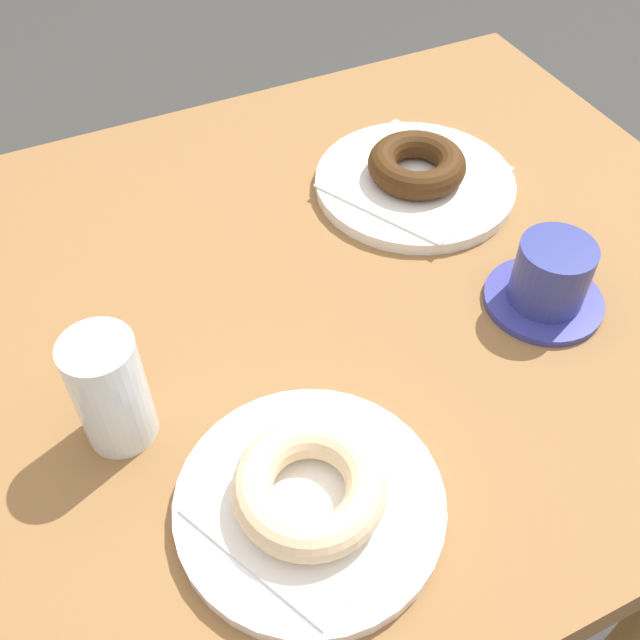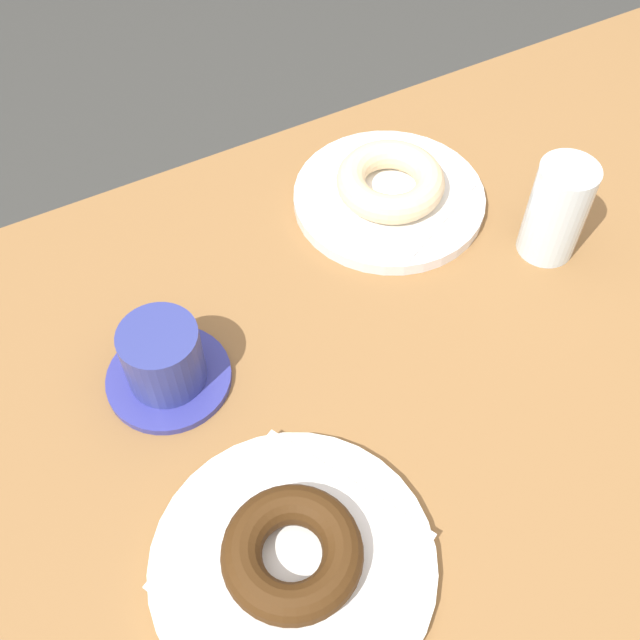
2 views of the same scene
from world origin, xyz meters
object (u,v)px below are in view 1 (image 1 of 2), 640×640
object	(u,v)px
plate_chocolate_ring	(415,183)
water_glass	(110,391)
donut_sugar_ring	(309,487)
coffee_cup	(550,279)
donut_chocolate_ring	(417,164)
plate_sugar_ring	(310,504)

from	to	relation	value
plate_chocolate_ring	water_glass	bearing A→B (deg)	24.81
donut_sugar_ring	water_glass	bearing A→B (deg)	-50.09
plate_chocolate_ring	coffee_cup	bearing A→B (deg)	96.15
donut_chocolate_ring	water_glass	size ratio (longest dim) A/B	1.00
donut_sugar_ring	coffee_cup	xyz separation A→B (m)	(-0.31, -0.11, 0.00)
donut_sugar_ring	coffee_cup	bearing A→B (deg)	-161.05
donut_sugar_ring	coffee_cup	world-z (taller)	coffee_cup
plate_sugar_ring	coffee_cup	xyz separation A→B (m)	(-0.31, -0.11, 0.03)
donut_chocolate_ring	coffee_cup	size ratio (longest dim) A/B	0.95
water_glass	coffee_cup	size ratio (longest dim) A/B	0.95
plate_chocolate_ring	plate_sugar_ring	world-z (taller)	same
donut_sugar_ring	donut_chocolate_ring	bearing A→B (deg)	-131.44
donut_sugar_ring	plate_sugar_ring	bearing A→B (deg)	180.00
coffee_cup	donut_sugar_ring	bearing A→B (deg)	18.95
plate_sugar_ring	coffee_cup	bearing A→B (deg)	-161.05
plate_chocolate_ring	coffee_cup	size ratio (longest dim) A/B	1.96
plate_chocolate_ring	donut_sugar_ring	size ratio (longest dim) A/B	1.93
donut_sugar_ring	coffee_cup	distance (m)	0.33
coffee_cup	water_glass	bearing A→B (deg)	-4.31
donut_chocolate_ring	coffee_cup	xyz separation A→B (m)	(-0.02, 0.22, 0.00)
water_glass	plate_chocolate_ring	bearing A→B (deg)	-155.19
plate_sugar_ring	donut_sugar_ring	world-z (taller)	donut_sugar_ring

